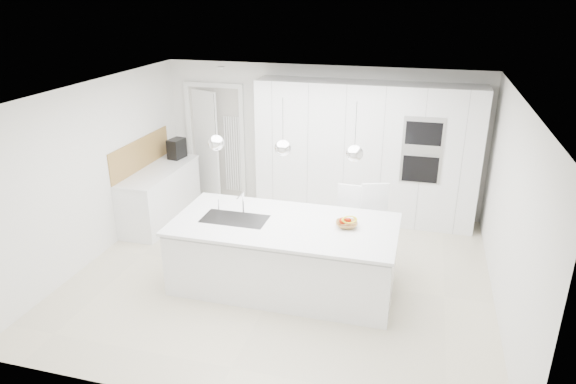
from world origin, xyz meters
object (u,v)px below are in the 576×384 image
(island_base, at_px, (283,257))
(bar_stool_left, at_px, (347,227))
(espresso_machine, at_px, (177,149))
(bar_stool_right, at_px, (372,229))
(fruit_bowl, at_px, (347,225))

(island_base, height_order, bar_stool_left, bar_stool_left)
(island_base, xyz_separation_m, bar_stool_left, (0.69, 0.85, 0.13))
(espresso_machine, height_order, bar_stool_left, espresso_machine)
(espresso_machine, bearing_deg, bar_stool_right, -11.98)
(fruit_bowl, bearing_deg, bar_stool_left, 96.83)
(bar_stool_left, bearing_deg, fruit_bowl, -80.72)
(espresso_machine, bearing_deg, fruit_bowl, -22.62)
(island_base, distance_m, espresso_machine, 3.39)
(espresso_machine, relative_size, bar_stool_left, 0.30)
(espresso_machine, bearing_deg, bar_stool_left, -13.31)
(espresso_machine, bearing_deg, island_base, -31.65)
(fruit_bowl, relative_size, bar_stool_left, 0.24)
(fruit_bowl, height_order, bar_stool_right, bar_stool_right)
(bar_stool_right, bearing_deg, fruit_bowl, -129.17)
(bar_stool_right, bearing_deg, espresso_machine, 140.96)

